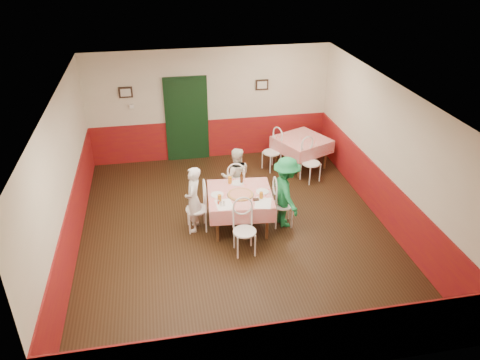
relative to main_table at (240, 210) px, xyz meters
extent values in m
plane|color=black|center=(-0.12, -0.13, -0.38)|extent=(7.00, 7.00, 0.00)
plane|color=white|center=(-0.12, -0.13, 2.42)|extent=(7.00, 7.00, 0.00)
cube|color=beige|center=(-0.12, 3.37, 1.02)|extent=(6.00, 0.10, 2.80)
cube|color=beige|center=(-0.12, -3.63, 1.02)|extent=(6.00, 0.10, 2.80)
cube|color=beige|center=(-3.12, -0.13, 1.02)|extent=(0.10, 7.00, 2.80)
cube|color=beige|center=(2.88, -0.13, 1.02)|extent=(0.10, 7.00, 2.80)
cube|color=maroon|center=(-0.12, 3.36, 0.12)|extent=(6.00, 0.03, 1.00)
cube|color=maroon|center=(-0.12, -3.61, 0.12)|extent=(6.00, 0.03, 1.00)
cube|color=maroon|center=(-3.11, -0.13, 0.12)|extent=(0.03, 7.00, 1.00)
cube|color=maroon|center=(2.86, -0.13, 0.12)|extent=(0.03, 7.00, 1.00)
cube|color=black|center=(-0.72, 3.32, 0.68)|extent=(0.96, 0.06, 2.10)
cube|color=black|center=(-2.12, 3.32, 1.48)|extent=(0.32, 0.03, 0.26)
cube|color=black|center=(1.18, 3.32, 1.48)|extent=(0.32, 0.03, 0.26)
cube|color=white|center=(-2.02, 3.32, 1.12)|extent=(0.10, 0.03, 0.10)
cube|color=red|center=(0.00, 0.00, 0.00)|extent=(1.32, 1.32, 0.77)
cube|color=red|center=(1.98, 2.34, 0.00)|extent=(1.48, 1.48, 0.77)
cylinder|color=#B74723|center=(0.00, -0.07, 0.40)|extent=(0.53, 0.53, 0.03)
cylinder|color=white|center=(-0.45, 0.01, 0.39)|extent=(0.27, 0.27, 0.01)
cylinder|color=white|center=(0.44, -0.03, 0.39)|extent=(0.27, 0.27, 0.01)
cylinder|color=white|center=(0.03, 0.40, 0.39)|extent=(0.27, 0.27, 0.01)
cylinder|color=#BF7219|center=(-0.43, -0.23, 0.45)|extent=(0.08, 0.08, 0.13)
cylinder|color=#BF7219|center=(0.36, -0.26, 0.45)|extent=(0.08, 0.08, 0.13)
cylinder|color=#BF7219|center=(-0.12, 0.43, 0.46)|extent=(0.08, 0.08, 0.14)
cylinder|color=#381C0A|center=(0.11, 0.40, 0.50)|extent=(0.07, 0.07, 0.22)
cylinder|color=silver|center=(-0.43, -0.40, 0.43)|extent=(0.04, 0.04, 0.09)
cylinder|color=silver|center=(-0.38, -0.41, 0.43)|extent=(0.04, 0.04, 0.09)
cylinder|color=#B23319|center=(-0.47, -0.32, 0.43)|extent=(0.04, 0.04, 0.09)
cube|color=white|center=(-0.36, -0.36, 0.39)|extent=(0.32, 0.42, 0.00)
cube|color=white|center=(0.35, -0.44, 0.39)|extent=(0.40, 0.47, 0.00)
cube|color=black|center=(0.25, -0.31, 0.40)|extent=(0.12, 0.10, 0.02)
imported|color=gray|center=(-0.90, 0.08, 0.30)|extent=(0.44, 0.56, 1.34)
imported|color=gray|center=(0.08, 0.90, 0.27)|extent=(0.66, 0.53, 1.29)
imported|color=gray|center=(0.90, -0.08, 0.36)|extent=(0.64, 0.99, 1.46)
camera|label=1|loc=(-1.44, -7.67, 4.88)|focal=35.00mm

